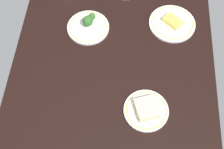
{
  "coord_description": "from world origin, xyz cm",
  "views": [
    {
      "loc": [
        -65.62,
        -5.12,
        124.54
      ],
      "look_at": [
        0.0,
        0.0,
        6.0
      ],
      "focal_mm": 49.44,
      "sensor_mm": 36.0,
      "label": 1
    }
  ],
  "objects": [
    {
      "name": "plate_cheese",
      "position": [
        31.55,
        -27.1,
        4.97
      ],
      "size": [
        22.71,
        22.71,
        3.64
      ],
      "color": "silver",
      "rests_on": "dining_table"
    },
    {
      "name": "plate_sandwich",
      "position": [
        -15.3,
        -15.5,
        5.37
      ],
      "size": [
        18.95,
        18.95,
        4.3
      ],
      "color": "silver",
      "rests_on": "dining_table"
    },
    {
      "name": "dining_table",
      "position": [
        0.0,
        0.0,
        2.0
      ],
      "size": [
        144.29,
        92.18,
        4.0
      ],
      "primitive_type": "cube",
      "color": "black",
      "rests_on": "ground"
    },
    {
      "name": "plate_broccoli",
      "position": [
        26.15,
        13.58,
        5.62
      ],
      "size": [
        20.41,
        20.41,
        7.88
      ],
      "color": "silver",
      "rests_on": "dining_table"
    }
  ]
}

